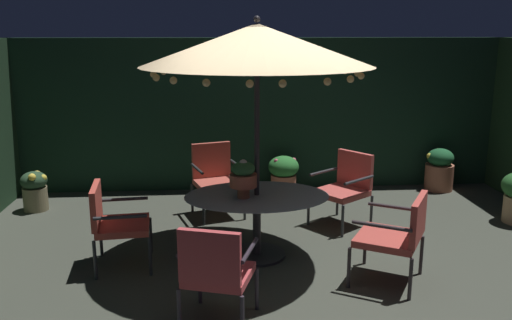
# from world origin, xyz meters

# --- Properties ---
(ground_plane) EXTENTS (8.03, 6.45, 0.02)m
(ground_plane) POSITION_xyz_m (0.00, 0.00, -0.01)
(ground_plane) COLOR #3D4137
(hedge_backdrop_rear) EXTENTS (8.03, 0.30, 2.36)m
(hedge_backdrop_rear) POSITION_xyz_m (0.00, 3.07, 1.18)
(hedge_backdrop_rear) COLOR black
(hedge_backdrop_rear) RESTS_ON ground_plane
(patio_dining_table) EXTENTS (1.59, 1.18, 0.72)m
(patio_dining_table) POSITION_xyz_m (-0.27, 0.28, 0.56)
(patio_dining_table) COLOR #2E2C30
(patio_dining_table) RESTS_ON ground_plane
(patio_umbrella) EXTENTS (2.42, 2.42, 2.61)m
(patio_umbrella) POSITION_xyz_m (-0.27, 0.28, 2.31)
(patio_umbrella) COLOR #2C2C32
(patio_umbrella) RESTS_ON ground_plane
(centerpiece_planter) EXTENTS (0.29, 0.29, 0.42)m
(centerpiece_planter) POSITION_xyz_m (-0.42, 0.18, 0.95)
(centerpiece_planter) COLOR #AF6745
(centerpiece_planter) RESTS_ON patio_dining_table
(patio_chair_north) EXTENTS (0.71, 0.70, 0.93)m
(patio_chair_north) POSITION_xyz_m (-0.73, -1.19, 0.53)
(patio_chair_north) COLOR #312A34
(patio_chair_north) RESTS_ON ground_plane
(patio_chair_northeast) EXTENTS (0.85, 0.86, 0.91)m
(patio_chair_northeast) POSITION_xyz_m (1.06, -0.49, 0.54)
(patio_chair_northeast) COLOR #31292C
(patio_chair_northeast) RESTS_ON ground_plane
(patio_chair_east) EXTENTS (0.84, 0.84, 0.94)m
(patio_chair_east) POSITION_xyz_m (0.95, 1.22, 0.54)
(patio_chair_east) COLOR #303033
(patio_chair_east) RESTS_ON ground_plane
(patio_chair_southeast) EXTENTS (0.75, 0.75, 0.96)m
(patio_chair_southeast) POSITION_xyz_m (-0.73, 1.76, 0.55)
(patio_chair_southeast) COLOR #2B2E2E
(patio_chair_southeast) RESTS_ON ground_plane
(patio_chair_south) EXTENTS (0.64, 0.69, 0.90)m
(patio_chair_south) POSITION_xyz_m (-1.80, 0.12, 0.53)
(patio_chair_south) COLOR #2B2E32
(patio_chair_south) RESTS_ON ground_plane
(potted_plant_left_far) EXTENTS (0.44, 0.43, 0.67)m
(potted_plant_left_far) POSITION_xyz_m (2.80, 2.63, 0.33)
(potted_plant_left_far) COLOR #9F5C43
(potted_plant_left_far) RESTS_ON ground_plane
(potted_plant_back_left) EXTENTS (0.47, 0.47, 0.59)m
(potted_plant_back_left) POSITION_xyz_m (0.32, 2.63, 0.32)
(potted_plant_back_left) COLOR #AC6047
(potted_plant_back_left) RESTS_ON ground_plane
(potted_plant_right_near) EXTENTS (0.37, 0.37, 0.57)m
(potted_plant_right_near) POSITION_xyz_m (-3.25, 2.09, 0.30)
(potted_plant_right_near) COLOR #7E7352
(potted_plant_right_near) RESTS_ON ground_plane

